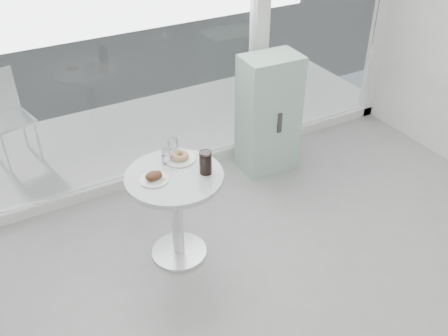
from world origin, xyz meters
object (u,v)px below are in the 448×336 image
main_table (176,199)px  water_tumbler_a (166,156)px  cola_glass (206,163)px  mint_cabinet (268,114)px  plate_donut (180,157)px  patio_chair (5,112)px  plate_fritter (154,177)px  water_tumbler_b (173,148)px

main_table → water_tumbler_a: 0.32m
main_table → cola_glass: (0.21, -0.08, 0.30)m
mint_cabinet → plate_donut: (-1.18, -0.56, 0.21)m
plate_donut → cola_glass: bearing=-69.9°
patio_chair → water_tumbler_a: patio_chair is taller
plate_donut → water_tumbler_a: bearing=170.6°
water_tumbler_a → patio_chair: bearing=115.8°
plate_donut → plate_fritter: bearing=-150.1°
water_tumbler_b → main_table: bearing=-113.4°
patio_chair → water_tumbler_a: bearing=-78.0°
water_tumbler_b → mint_cabinet: bearing=21.7°
mint_cabinet → patio_chair: bearing=151.6°
plate_donut → water_tumbler_b: water_tumbler_b is taller
mint_cabinet → plate_fritter: bearing=-150.8°
patio_chair → plate_fritter: bearing=-84.0°
water_tumbler_b → plate_donut: bearing=-82.0°
plate_fritter → water_tumbler_a: water_tumbler_a is taller
mint_cabinet → patio_chair: mint_cabinet is taller
plate_fritter → cola_glass: cola_glass is taller
plate_donut → cola_glass: cola_glass is taller
plate_fritter → plate_donut: (0.27, 0.16, -0.01)m
mint_cabinet → cola_glass: mint_cabinet is taller
mint_cabinet → plate_fritter: (-1.45, -0.72, 0.21)m
patio_chair → plate_donut: size_ratio=3.80×
main_table → water_tumbler_a: water_tumbler_a is taller
mint_cabinet → patio_chair: (-2.18, 1.32, -0.02)m
plate_fritter → cola_glass: size_ratio=1.17×
mint_cabinet → plate_donut: mint_cabinet is taller
plate_fritter → water_tumbler_b: 0.36m
main_table → mint_cabinet: 1.49m
plate_fritter → cola_glass: bearing=-14.4°
main_table → water_tumbler_b: 0.39m
mint_cabinet → plate_donut: size_ratio=4.92×
main_table → patio_chair: patio_chair is taller
water_tumbler_a → mint_cabinet: bearing=23.2°
mint_cabinet → water_tumbler_b: size_ratio=8.77×
patio_chair → water_tumbler_a: (0.90, -1.87, 0.26)m
main_table → plate_donut: (0.12, 0.16, 0.24)m
mint_cabinet → water_tumbler_b: bearing=-155.5°
patio_chair → water_tumbler_b: patio_chair is taller
mint_cabinet → plate_fritter: 1.63m
patio_chair → plate_donut: (1.00, -1.88, 0.23)m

